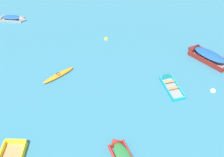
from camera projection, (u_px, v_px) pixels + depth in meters
name	position (u px, v px, depth m)	size (l,w,h in m)	color
rowboat_red_far_left	(120.00, 152.00, 18.07)	(2.13, 3.40, 1.05)	#4C4C51
rowboat_turquoise_distant_center	(168.00, 81.00, 23.54)	(1.75, 3.49, 1.05)	gray
rowboat_maroon_center	(203.00, 54.00, 26.10)	(3.90, 4.34, 1.43)	gray
kayak_orange_outer_left	(59.00, 75.00, 24.12)	(2.87, 2.43, 0.31)	orange
rowboat_grey_outer_right	(16.00, 19.00, 31.41)	(3.29, 1.66, 1.02)	#99754C
mooring_buoy_midfield	(106.00, 39.00, 28.65)	(0.43, 0.43, 0.43)	yellow
mooring_buoy_between_boats_left	(213.00, 91.00, 22.82)	(0.47, 0.47, 0.47)	silver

